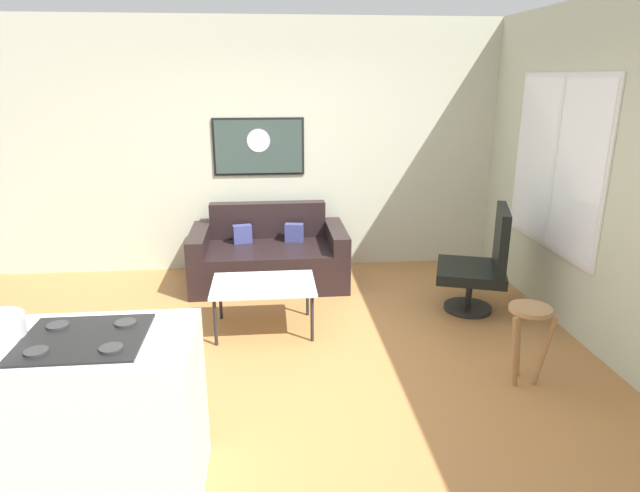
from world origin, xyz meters
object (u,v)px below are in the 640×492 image
at_px(coffee_table, 264,287).
at_px(bar_stool, 529,325).
at_px(armchair, 482,264).
at_px(couch, 269,258).
at_px(wall_painting, 259,147).

bearing_deg(coffee_table, bar_stool, -29.34).
height_order(coffee_table, armchair, armchair).
xyz_separation_m(couch, bar_stool, (1.86, -2.26, 0.18)).
bearing_deg(armchair, bar_stool, -96.55).
xyz_separation_m(coffee_table, armchair, (2.06, 0.21, 0.08)).
height_order(couch, wall_painting, wall_painting).
bearing_deg(bar_stool, couch, 129.33).
bearing_deg(couch, armchair, -26.06).
distance_m(armchair, wall_painting, 2.73).
relative_size(coffee_table, bar_stool, 1.50).
distance_m(coffee_table, armchair, 2.07).
bearing_deg(wall_painting, couch, -80.95).
bearing_deg(bar_stool, wall_painting, 124.91).
relative_size(couch, bar_stool, 2.75).
bearing_deg(armchair, wall_painting, 144.43).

